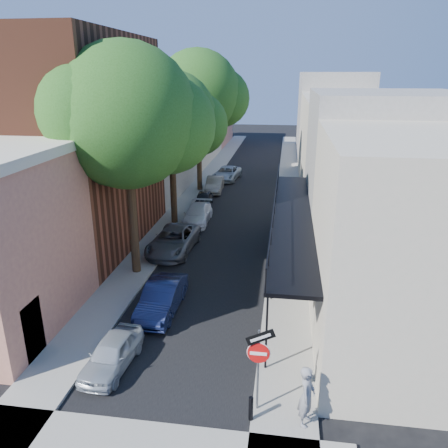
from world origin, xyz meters
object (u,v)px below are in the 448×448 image
(oak_mid, at_px, (177,120))
(parked_car_d, at_px, (197,214))
(parked_car_c, at_px, (174,240))
(oak_far, at_px, (204,94))
(parked_car_f, at_px, (215,185))
(parked_car_a, at_px, (112,353))
(parked_car_e, at_px, (204,199))
(pedestrian, at_px, (307,396))
(bollard, at_px, (251,409))
(oak_near, at_px, (137,119))
(parked_car_g, at_px, (227,173))
(sign_post, at_px, (259,356))
(parked_car_b, at_px, (162,298))

(oak_mid, xyz_separation_m, parked_car_d, (1.16, 0.18, -6.44))
(oak_mid, bearing_deg, parked_car_c, -80.91)
(oak_far, height_order, parked_car_f, oak_far)
(parked_car_a, distance_m, parked_car_e, 20.03)
(parked_car_d, bearing_deg, pedestrian, -69.50)
(bollard, height_order, oak_near, oak_near)
(parked_car_f, height_order, parked_car_g, parked_car_f)
(bollard, xyz_separation_m, parked_car_g, (-4.99, 30.96, 0.12))
(oak_mid, bearing_deg, pedestrian, -65.53)
(oak_near, bearing_deg, oak_far, 89.96)
(sign_post, xyz_separation_m, bollard, (-0.16, -0.47, -1.52))
(oak_far, height_order, parked_car_b, oak_far)
(parked_car_d, xyz_separation_m, parked_car_e, (-0.32, 4.04, -0.06))
(parked_car_b, distance_m, parked_car_d, 12.06)
(bollard, relative_size, parked_car_c, 0.16)
(sign_post, bearing_deg, parked_car_c, 115.38)
(oak_mid, bearing_deg, sign_post, -69.14)
(bollard, distance_m, parked_car_d, 18.67)
(parked_car_f, distance_m, pedestrian, 27.19)
(oak_mid, height_order, parked_car_e, oak_mid)
(sign_post, relative_size, oak_mid, 0.29)
(parked_car_c, bearing_deg, parked_car_b, -77.14)
(parked_car_c, xyz_separation_m, parked_car_g, (0.61, 18.35, -0.04))
(parked_car_c, bearing_deg, parked_car_f, 92.10)
(parked_car_f, bearing_deg, parked_car_b, -90.32)
(parked_car_c, bearing_deg, sign_post, -61.87)
(parked_car_g, bearing_deg, parked_car_a, -84.02)
(parked_car_f, relative_size, parked_car_g, 0.84)
(bollard, relative_size, oak_far, 0.07)
(oak_far, distance_m, parked_car_b, 22.31)
(parked_car_e, distance_m, pedestrian, 22.99)
(pedestrian, bearing_deg, parked_car_d, 33.83)
(oak_mid, xyz_separation_m, pedestrian, (8.02, -17.62, -5.97))
(parked_car_e, xyz_separation_m, pedestrian, (7.18, -21.83, 0.53))
(parked_car_b, height_order, pedestrian, pedestrian)
(parked_car_c, xyz_separation_m, pedestrian, (7.20, -12.50, 0.40))
(pedestrian, bearing_deg, oak_near, 52.31)
(sign_post, xyz_separation_m, oak_near, (-6.53, 9.29, 5.84))
(sign_post, distance_m, parked_car_c, 13.50)
(parked_car_c, xyz_separation_m, parked_car_d, (0.34, 5.30, -0.07))
(oak_near, relative_size, parked_car_d, 2.71)
(parked_car_a, bearing_deg, parked_car_b, 84.34)
(oak_near, bearing_deg, parked_car_g, 86.27)
(bollard, relative_size, parked_car_g, 0.17)
(parked_car_b, bearing_deg, parked_car_a, -98.98)
(oak_far, bearing_deg, parked_car_b, -84.65)
(parked_car_d, bearing_deg, parked_car_g, 88.24)
(parked_car_b, relative_size, pedestrian, 2.09)
(oak_far, height_order, parked_car_c, oak_far)
(oak_mid, distance_m, parked_car_c, 8.21)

